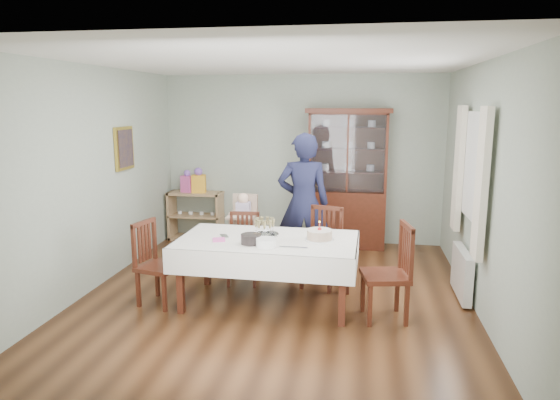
% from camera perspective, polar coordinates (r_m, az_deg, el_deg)
% --- Properties ---
extents(floor, '(5.00, 5.00, 0.00)m').
position_cam_1_polar(floor, '(6.05, -0.49, -10.84)').
color(floor, '#593319').
rests_on(floor, ground).
extents(room_shell, '(5.00, 5.00, 5.00)m').
position_cam_1_polar(room_shell, '(6.16, 0.33, 5.92)').
color(room_shell, '#9EAA99').
rests_on(room_shell, floor).
extents(dining_table, '(2.02, 1.19, 0.76)m').
position_cam_1_polar(dining_table, '(5.71, -1.43, -8.09)').
color(dining_table, '#4C1E13').
rests_on(dining_table, floor).
extents(china_cabinet, '(1.30, 0.48, 2.18)m').
position_cam_1_polar(china_cabinet, '(7.87, 7.70, 2.68)').
color(china_cabinet, '#4C1E13').
rests_on(china_cabinet, floor).
extents(sideboard, '(0.90, 0.38, 0.80)m').
position_cam_1_polar(sideboard, '(8.47, -9.59, -1.76)').
color(sideboard, tan).
rests_on(sideboard, floor).
extents(picture_frame, '(0.04, 0.48, 0.58)m').
position_cam_1_polar(picture_frame, '(7.11, -17.38, 5.66)').
color(picture_frame, gold).
rests_on(picture_frame, room_shell).
extents(window, '(0.04, 1.02, 1.22)m').
position_cam_1_polar(window, '(6.01, 21.41, 3.55)').
color(window, white).
rests_on(window, room_shell).
extents(curtain_left, '(0.07, 0.30, 1.55)m').
position_cam_1_polar(curtain_left, '(5.41, 22.05, 1.68)').
color(curtain_left, silver).
rests_on(curtain_left, room_shell).
extents(curtain_right, '(0.07, 0.30, 1.55)m').
position_cam_1_polar(curtain_right, '(6.61, 19.74, 3.40)').
color(curtain_right, silver).
rests_on(curtain_right, room_shell).
extents(radiator, '(0.10, 0.80, 0.55)m').
position_cam_1_polar(radiator, '(6.27, 20.06, -7.83)').
color(radiator, white).
rests_on(radiator, floor).
extents(chair_far_left, '(0.43, 0.43, 0.89)m').
position_cam_1_polar(chair_far_left, '(6.39, -4.20, -7.13)').
color(chair_far_left, '#4C1E13').
rests_on(chair_far_left, floor).
extents(chair_far_right, '(0.54, 0.54, 0.98)m').
position_cam_1_polar(chair_far_right, '(6.28, 4.75, -7.21)').
color(chair_far_right, '#4C1E13').
rests_on(chair_far_right, floor).
extents(chair_end_left, '(0.51, 0.51, 0.95)m').
position_cam_1_polar(chair_end_left, '(5.89, -13.67, -8.84)').
color(chair_end_left, '#4C1E13').
rests_on(chair_end_left, floor).
extents(chair_end_right, '(0.54, 0.54, 1.03)m').
position_cam_1_polar(chair_end_right, '(5.45, 12.04, -10.15)').
color(chair_end_right, '#4C1E13').
rests_on(chair_end_right, floor).
extents(woman, '(0.74, 0.54, 1.88)m').
position_cam_1_polar(woman, '(6.64, 2.69, -0.40)').
color(woman, black).
rests_on(woman, floor).
extents(high_chair, '(0.47, 0.47, 1.05)m').
position_cam_1_polar(high_chair, '(6.93, -4.17, -4.43)').
color(high_chair, black).
rests_on(high_chair, floor).
extents(champagne_tray, '(0.33, 0.33, 0.20)m').
position_cam_1_polar(champagne_tray, '(5.73, -1.78, -3.42)').
color(champagne_tray, silver).
rests_on(champagne_tray, dining_table).
extents(birthday_cake, '(0.32, 0.32, 0.22)m').
position_cam_1_polar(birthday_cake, '(5.53, 4.53, -4.04)').
color(birthday_cake, white).
rests_on(birthday_cake, dining_table).
extents(plate_stack_dark, '(0.25, 0.25, 0.11)m').
position_cam_1_polar(plate_stack_dark, '(5.40, -3.32, -4.47)').
color(plate_stack_dark, black).
rests_on(plate_stack_dark, dining_table).
extents(plate_stack_white, '(0.28, 0.28, 0.09)m').
position_cam_1_polar(plate_stack_white, '(5.28, -1.58, -4.89)').
color(plate_stack_white, white).
rests_on(plate_stack_white, dining_table).
extents(napkin_stack, '(0.17, 0.17, 0.02)m').
position_cam_1_polar(napkin_stack, '(5.56, -7.01, -4.53)').
color(napkin_stack, '#DF52A7').
rests_on(napkin_stack, dining_table).
extents(cutlery, '(0.16, 0.18, 0.01)m').
position_cam_1_polar(cutlery, '(5.74, -6.73, -4.06)').
color(cutlery, silver).
rests_on(cutlery, dining_table).
extents(cake_knife, '(0.30, 0.03, 0.01)m').
position_cam_1_polar(cake_knife, '(5.26, 1.54, -5.41)').
color(cake_knife, silver).
rests_on(cake_knife, dining_table).
extents(gift_bag_pink, '(0.23, 0.18, 0.37)m').
position_cam_1_polar(gift_bag_pink, '(8.39, -10.54, 2.00)').
color(gift_bag_pink, '#DF52A7').
rests_on(gift_bag_pink, sideboard).
extents(gift_bag_orange, '(0.25, 0.20, 0.41)m').
position_cam_1_polar(gift_bag_orange, '(8.32, -9.28, 2.11)').
color(gift_bag_orange, '#F6A926').
rests_on(gift_bag_orange, sideboard).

